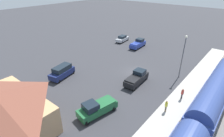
{
  "coord_description": "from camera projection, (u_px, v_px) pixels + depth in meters",
  "views": [
    {
      "loc": [
        -15.76,
        25.96,
        16.14
      ],
      "look_at": [
        3.15,
        2.92,
        1.0
      ],
      "focal_mm": 28.62,
      "sensor_mm": 36.0,
      "label": 1
    }
  ],
  "objects": [
    {
      "name": "pickup_black",
      "position": [
        137.0,
        78.0,
        30.27
      ],
      "size": [
        2.27,
        5.51,
        2.14
      ],
      "color": "black",
      "rests_on": "ground"
    },
    {
      "name": "pedestrian_on_platform",
      "position": [
        166.0,
        105.0,
        23.31
      ],
      "size": [
        0.36,
        0.36,
        1.71
      ],
      "color": "brown",
      "rests_on": "platform"
    },
    {
      "name": "suv_navy",
      "position": [
        62.0,
        72.0,
        32.03
      ],
      "size": [
        2.89,
        5.19,
        2.22
      ],
      "color": "navy",
      "rests_on": "ground"
    },
    {
      "name": "light_pole_near_platform",
      "position": [
        183.0,
        52.0,
        30.34
      ],
      "size": [
        0.44,
        0.44,
        7.79
      ],
      "color": "#515156",
      "rests_on": "ground"
    },
    {
      "name": "platform",
      "position": [
        187.0,
        91.0,
        28.39
      ],
      "size": [
        3.2,
        46.0,
        0.3
      ],
      "color": "#B7B2A8",
      "rests_on": "ground"
    },
    {
      "name": "pedestrian_waiting_far",
      "position": [
        182.0,
        93.0,
        25.78
      ],
      "size": [
        0.36,
        0.36,
        1.71
      ],
      "color": "#333338",
      "rests_on": "platform"
    },
    {
      "name": "sedan_silver",
      "position": [
        122.0,
        39.0,
        50.38
      ],
      "size": [
        2.34,
        4.68,
        1.74
      ],
      "color": "silver",
      "rests_on": "ground"
    },
    {
      "name": "ground_plane",
      "position": [
        134.0,
        73.0,
        34.12
      ],
      "size": [
        200.0,
        200.0,
        0.0
      ],
      "primitive_type": "plane",
      "color": "#38383D"
    },
    {
      "name": "railway_track",
      "position": [
        215.0,
        101.0,
        26.16
      ],
      "size": [
        4.8,
        70.0,
        0.3
      ],
      "color": "slate",
      "rests_on": "ground"
    },
    {
      "name": "pickup_green",
      "position": [
        97.0,
        108.0,
        23.25
      ],
      "size": [
        3.0,
        5.68,
        2.14
      ],
      "color": "#236638",
      "rests_on": "ground"
    },
    {
      "name": "pickup_blue",
      "position": [
        138.0,
        44.0,
        46.0
      ],
      "size": [
        2.26,
        5.5,
        2.14
      ],
      "color": "#283D9E",
      "rests_on": "ground"
    }
  ]
}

